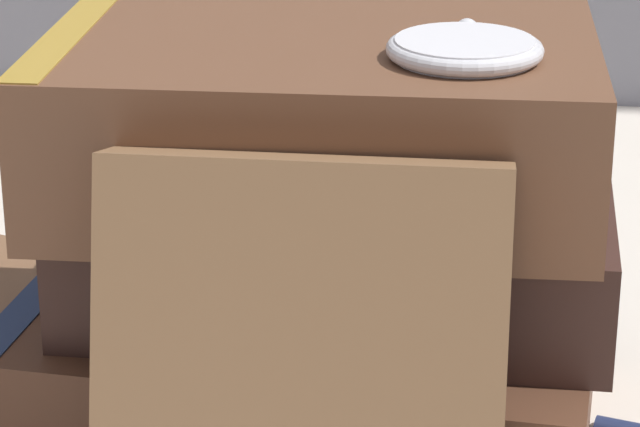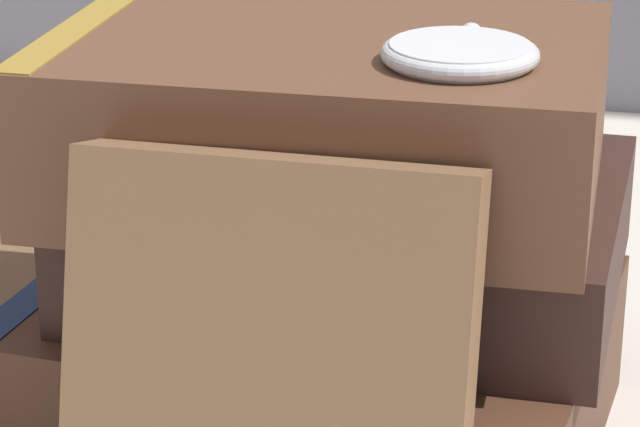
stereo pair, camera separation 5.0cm
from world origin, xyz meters
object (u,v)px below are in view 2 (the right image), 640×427
at_px(book_leaning_front, 267,411).
at_px(reading_glasses, 215,221).
at_px(book_flat_top, 310,115).
at_px(book_flat_middle, 343,230).
at_px(pocket_watch, 460,53).
at_px(book_flat_bottom, 299,364).

distance_m(book_leaning_front, reading_glasses, 0.29).
height_order(book_flat_top, reading_glasses, book_flat_top).
relative_size(book_flat_middle, book_flat_top, 1.01).
bearing_deg(book_flat_middle, pocket_watch, -40.51).
xyz_separation_m(book_flat_top, reading_glasses, (-0.09, 0.18, -0.11)).
xyz_separation_m(book_flat_bottom, book_flat_top, (0.00, -0.00, 0.09)).
distance_m(book_flat_top, pocket_watch, 0.06).
height_order(book_flat_top, book_leaning_front, book_flat_top).
bearing_deg(book_flat_middle, book_leaning_front, -87.25).
xyz_separation_m(book_flat_middle, reading_glasses, (-0.10, 0.16, -0.07)).
relative_size(book_flat_top, pocket_watch, 3.51).
height_order(book_flat_bottom, book_leaning_front, book_leaning_front).
distance_m(book_leaning_front, pocket_watch, 0.12).
bearing_deg(book_leaning_front, book_flat_middle, 91.56).
bearing_deg(book_leaning_front, pocket_watch, 60.45).
relative_size(book_flat_middle, pocket_watch, 3.54).
bearing_deg(book_flat_top, reading_glasses, 115.26).
bearing_deg(reading_glasses, book_flat_top, -72.16).
bearing_deg(pocket_watch, reading_glasses, 124.80).
bearing_deg(book_flat_bottom, book_flat_top, -25.21).
distance_m(book_flat_middle, book_leaning_front, 0.11).
bearing_deg(book_flat_top, book_leaning_front, -85.02).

